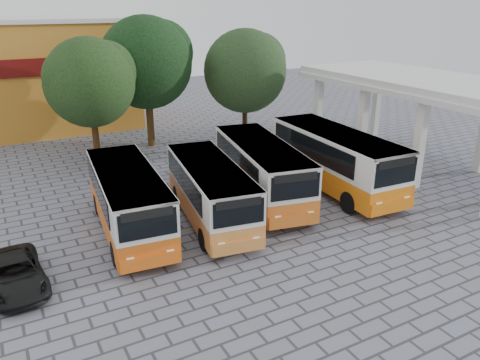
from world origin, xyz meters
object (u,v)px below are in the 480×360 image
bus_far_right (336,157)px  parked_car (16,274)px  bus_far_left (128,198)px  bus_centre_right (262,168)px  bus_centre_left (211,189)px

bus_far_right → parked_car: (-15.64, -2.00, -1.27)m
parked_car → bus_far_right: bearing=3.9°
bus_far_right → parked_car: bearing=-169.9°
bus_far_left → bus_centre_right: bus_centre_right is taller
bus_centre_left → bus_far_right: bus_far_right is taller
bus_far_right → bus_centre_left: bearing=-173.9°
bus_far_left → bus_far_right: 10.95m
bus_centre_left → parked_car: size_ratio=2.00×
bus_centre_right → bus_far_right: size_ratio=0.97×
bus_centre_left → bus_far_right: 7.43m
bus_centre_left → bus_far_right: bearing=12.0°
bus_centre_right → bus_centre_left: bearing=-151.0°
bus_centre_right → bus_far_left: bearing=-166.0°
bus_centre_right → parked_car: 11.88m
bus_centre_right → parked_car: bearing=-156.3°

